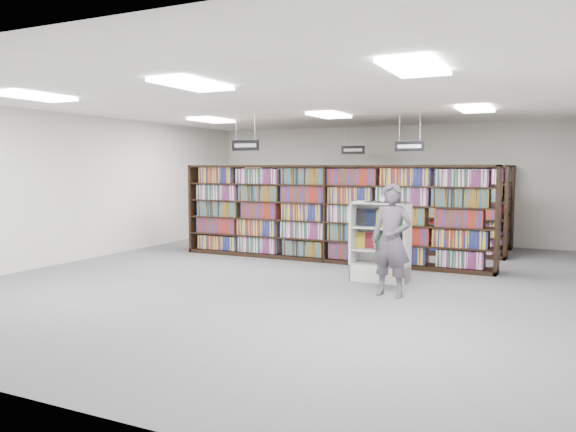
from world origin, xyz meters
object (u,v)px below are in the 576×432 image
at_px(endcap_display, 381,254).
at_px(shopper, 391,240).
at_px(bookshelf_row_near, 329,213).
at_px(open_book, 386,201).

relative_size(endcap_display, shopper, 0.80).
bearing_deg(bookshelf_row_near, shopper, -51.66).
xyz_separation_m(bookshelf_row_near, endcap_display, (1.63, -1.57, -0.57)).
height_order(endcap_display, shopper, shopper).
bearing_deg(open_book, shopper, -66.71).
bearing_deg(endcap_display, bookshelf_row_near, 136.18).
bearing_deg(shopper, open_book, 118.26).
xyz_separation_m(open_book, shopper, (0.39, -1.03, -0.56)).
distance_m(bookshelf_row_near, open_book, 2.45).
bearing_deg(bookshelf_row_near, open_book, -43.74).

